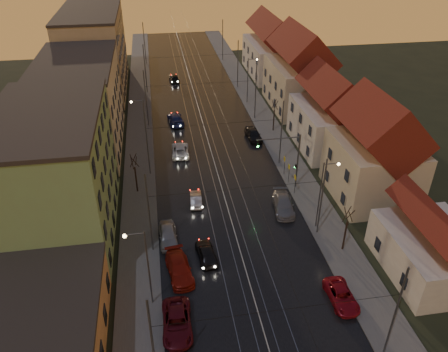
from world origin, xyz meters
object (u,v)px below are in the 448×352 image
street_lamp_2 (143,121)px  driving_car_4 (174,78)px  driving_car_3 (176,119)px  parked_right_0 (341,296)px  parked_left_2 (179,269)px  driving_car_1 (196,199)px  street_lamp_3 (250,76)px  traffic_light_mast (290,155)px  street_lamp_0 (144,262)px  parked_right_1 (283,204)px  street_lamp_1 (324,189)px  parked_left_1 (177,322)px  parked_right_2 (253,134)px  driving_car_0 (206,253)px  parked_left_3 (168,235)px  driving_car_2 (180,150)px

street_lamp_2 → driving_car_4: street_lamp_2 is taller
driving_car_3 → street_lamp_2: bearing=56.7°
driving_car_4 → parked_right_0: driving_car_4 is taller
driving_car_3 → parked_right_0: (11.71, -39.69, -0.16)m
driving_car_3 → parked_left_2: (-1.95, -34.17, -0.03)m
street_lamp_2 → driving_car_1: bearing=-67.3°
street_lamp_2 → street_lamp_3: 24.24m
driving_car_1 → traffic_light_mast: bearing=-169.1°
street_lamp_0 → parked_left_2: street_lamp_0 is taller
parked_left_2 → street_lamp_3: bearing=61.6°
street_lamp_3 → driving_car_1: bearing=-113.1°
driving_car_4 → parked_right_1: parked_right_1 is taller
street_lamp_1 → parked_left_1: street_lamp_1 is taller
traffic_light_mast → driving_car_3: (-12.27, 21.32, -3.82)m
street_lamp_1 → driving_car_4: street_lamp_1 is taller
driving_car_3 → parked_right_2: 13.35m
driving_car_4 → parked_right_1: 46.72m
street_lamp_0 → parked_right_2: bearing=62.0°
parked_left_2 → driving_car_3: bearing=78.9°
parked_left_1 → parked_right_0: (14.29, 0.59, -0.09)m
driving_car_0 → street_lamp_0: bearing=35.7°
driving_car_4 → parked_left_1: size_ratio=0.83×
driving_car_1 → parked_right_0: (10.90, -16.88, 0.01)m
street_lamp_2 → parked_left_1: (2.24, -30.97, -4.17)m
driving_car_3 → parked_right_0: bearing=100.5°
street_lamp_3 → driving_car_4: size_ratio=1.87×
driving_car_0 → driving_car_3: bearing=-94.2°
parked_right_0 → parked_right_2: (-0.67, 32.18, 0.16)m
driving_car_4 → driving_car_0: bearing=84.7°
driving_car_1 → parked_right_1: 10.09m
parked_right_0 → parked_left_2: bearing=157.7°
driving_car_0 → driving_car_3: driving_car_3 is taller
street_lamp_3 → parked_left_3: size_ratio=1.77×
driving_car_3 → driving_car_4: driving_car_3 is taller
street_lamp_0 → driving_car_2: 27.53m
parked_right_1 → parked_right_2: parked_right_2 is taller
driving_car_0 → parked_left_1: bearing=61.1°
traffic_light_mast → driving_car_4: 43.05m
driving_car_1 → parked_right_1: bearing=166.9°
street_lamp_0 → traffic_light_mast: 23.42m
driving_car_2 → parked_left_1: size_ratio=0.97×
driving_car_4 → parked_right_1: bearing=96.5°
driving_car_3 → parked_left_2: 34.23m
street_lamp_1 → parked_right_0: street_lamp_1 is taller
parked_left_1 → driving_car_4: bearing=87.9°
parked_left_2 → parked_left_3: bearing=90.9°
driving_car_3 → parked_right_1: (10.48, -25.70, -0.03)m
parked_left_3 → parked_right_2: 25.57m
street_lamp_2 → driving_car_4: bearing=78.6°
street_lamp_2 → driving_car_3: bearing=62.6°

